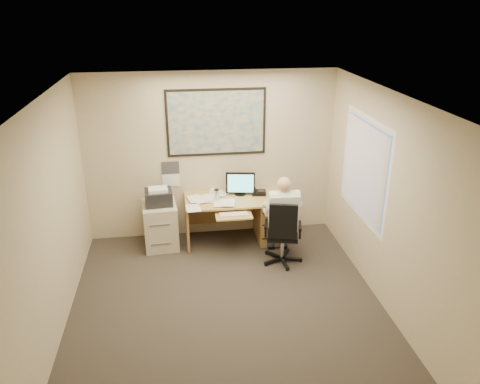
{
  "coord_description": "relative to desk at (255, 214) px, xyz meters",
  "views": [
    {
      "loc": [
        -0.55,
        -4.89,
        3.69
      ],
      "look_at": [
        0.34,
        1.3,
        1.1
      ],
      "focal_mm": 35.0,
      "sensor_mm": 36.0,
      "label": 1
    }
  ],
  "objects": [
    {
      "name": "window_blinds",
      "position": [
        1.3,
        -1.1,
        1.11
      ],
      "size": [
        0.06,
        1.4,
        1.3
      ],
      "primitive_type": null,
      "color": "beige",
      "rests_on": "room_shell"
    },
    {
      "name": "world_map",
      "position": [
        -0.58,
        0.33,
        1.46
      ],
      "size": [
        1.56,
        0.03,
        1.06
      ],
      "primitive_type": "cube",
      "color": "#1E4C93",
      "rests_on": "room_shell"
    },
    {
      "name": "person",
      "position": [
        0.28,
        -0.74,
        0.23
      ],
      "size": [
        0.6,
        0.83,
        1.34
      ],
      "primitive_type": null,
      "rotation": [
        0.0,
        0.0,
        -0.03
      ],
      "color": "white",
      "rests_on": "office_chair"
    },
    {
      "name": "desk",
      "position": [
        0.0,
        0.0,
        0.0
      ],
      "size": [
        1.6,
        0.97,
        1.12
      ],
      "color": "tan",
      "rests_on": "ground"
    },
    {
      "name": "room_shell",
      "position": [
        -0.67,
        -1.9,
        0.91
      ],
      "size": [
        4.0,
        4.5,
        2.7
      ],
      "color": "#312B26",
      "rests_on": "ground"
    },
    {
      "name": "wall_calendar",
      "position": [
        -1.33,
        0.34,
        0.64
      ],
      "size": [
        0.28,
        0.01,
        0.42
      ],
      "primitive_type": "cube",
      "color": "white",
      "rests_on": "room_shell"
    },
    {
      "name": "office_chair",
      "position": [
        0.29,
        -0.82,
        -0.14
      ],
      "size": [
        0.74,
        0.74,
        1.03
      ],
      "rotation": [
        0.0,
        0.0,
        -0.24
      ],
      "color": "black",
      "rests_on": "ground"
    },
    {
      "name": "filing_cabinet",
      "position": [
        -1.53,
        -0.02,
        -0.02
      ],
      "size": [
        0.56,
        0.66,
        1.0
      ],
      "rotation": [
        0.0,
        0.0,
        0.08
      ],
      "color": "#C1B29B",
      "rests_on": "ground"
    }
  ]
}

